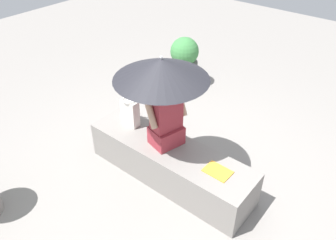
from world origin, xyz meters
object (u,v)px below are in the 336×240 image
object	(u,v)px
person_seated	(166,115)
handbag_black	(130,112)
parasol	(161,69)
magazine	(218,171)
planter_far	(184,62)

from	to	relation	value
person_seated	handbag_black	bearing A→B (deg)	-0.03
parasol	handbag_black	distance (m)	0.96
person_seated	magazine	size ratio (longest dim) A/B	3.21
handbag_black	magazine	distance (m)	1.30
parasol	magazine	distance (m)	1.20
parasol	handbag_black	world-z (taller)	parasol
magazine	planter_far	xyz separation A→B (m)	(1.87, -1.93, -0.03)
planter_far	magazine	bearing A→B (deg)	134.21
parasol	planter_far	world-z (taller)	parasol
person_seated	handbag_black	world-z (taller)	person_seated
handbag_black	parasol	bearing A→B (deg)	173.72
magazine	handbag_black	bearing A→B (deg)	-0.34
person_seated	parasol	size ratio (longest dim) A/B	0.81
parasol	handbag_black	bearing A→B (deg)	-6.28
person_seated	planter_far	distance (m)	2.26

